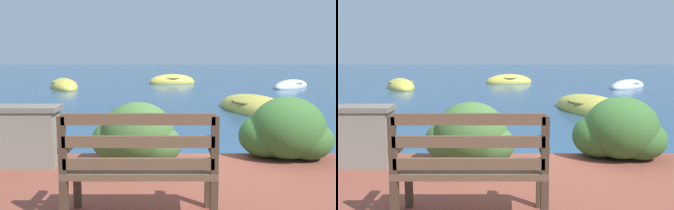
% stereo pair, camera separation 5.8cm
% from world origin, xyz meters
% --- Properties ---
extents(ground_plane, '(80.00, 80.00, 0.00)m').
position_xyz_m(ground_plane, '(0.00, 0.00, 0.00)').
color(ground_plane, navy).
extents(park_bench, '(1.24, 0.48, 0.93)m').
position_xyz_m(park_bench, '(-0.77, -2.04, 0.70)').
color(park_bench, '#433123').
rests_on(park_bench, patio_terrace).
extents(hedge_clump_far_left, '(0.84, 0.61, 0.57)m').
position_xyz_m(hedge_clump_far_left, '(-2.51, -0.42, 0.47)').
color(hedge_clump_far_left, '#284C23').
rests_on(hedge_clump_far_left, patio_terrace).
extents(hedge_clump_left, '(1.13, 0.81, 0.77)m').
position_xyz_m(hedge_clump_left, '(-0.94, -0.43, 0.55)').
color(hedge_clump_left, '#426B33').
rests_on(hedge_clump_left, patio_terrace).
extents(hedge_clump_centre, '(1.19, 0.86, 0.81)m').
position_xyz_m(hedge_clump_centre, '(0.99, -0.23, 0.57)').
color(hedge_clump_centre, '#38662D').
rests_on(hedge_clump_centre, patio_terrace).
extents(rowboat_nearest, '(2.26, 3.30, 0.77)m').
position_xyz_m(rowboat_nearest, '(1.80, 4.94, 0.07)').
color(rowboat_nearest, '#DBC64C').
rests_on(rowboat_nearest, ground_plane).
extents(rowboat_mid, '(2.14, 3.04, 0.76)m').
position_xyz_m(rowboat_mid, '(-5.08, 11.28, 0.06)').
color(rowboat_mid, '#DBC64C').
rests_on(rowboat_mid, ground_plane).
extents(rowboat_far, '(2.49, 2.57, 0.62)m').
position_xyz_m(rowboat_far, '(4.93, 11.60, 0.05)').
color(rowboat_far, silver).
rests_on(rowboat_far, ground_plane).
extents(rowboat_outer, '(2.45, 1.46, 0.81)m').
position_xyz_m(rowboat_outer, '(-0.34, 13.80, 0.07)').
color(rowboat_outer, '#DBC64C').
rests_on(rowboat_outer, ground_plane).
extents(mooring_buoy, '(0.55, 0.55, 0.50)m').
position_xyz_m(mooring_buoy, '(1.65, 2.54, 0.09)').
color(mooring_buoy, red).
rests_on(mooring_buoy, ground_plane).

